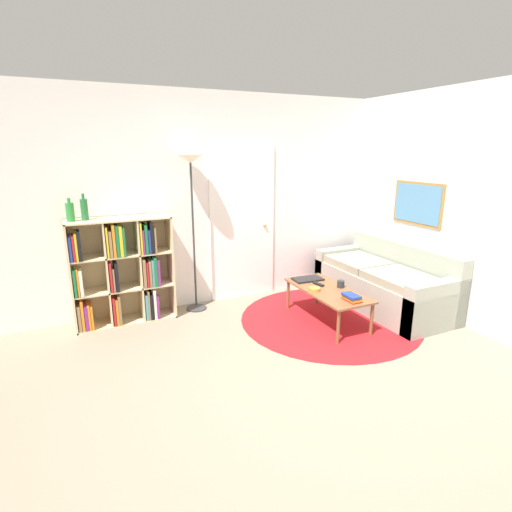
% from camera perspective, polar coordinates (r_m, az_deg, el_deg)
% --- Properties ---
extents(ground_plane, '(14.00, 14.00, 0.00)m').
position_cam_1_polar(ground_plane, '(3.52, 10.43, -18.60)').
color(ground_plane, gray).
extents(wall_back, '(7.22, 0.11, 2.60)m').
position_cam_1_polar(wall_back, '(5.09, -4.53, 7.74)').
color(wall_back, silver).
rests_on(wall_back, ground_plane).
extents(wall_right, '(0.08, 5.36, 2.60)m').
position_cam_1_polar(wall_right, '(5.30, 22.80, 7.04)').
color(wall_right, silver).
rests_on(wall_right, ground_plane).
extents(rug, '(2.08, 2.08, 0.01)m').
position_cam_1_polar(rug, '(4.82, 10.46, -8.81)').
color(rug, '#B2191E').
rests_on(rug, ground_plane).
extents(bookshelf, '(1.09, 0.34, 1.20)m').
position_cam_1_polar(bookshelf, '(4.74, -18.65, -2.21)').
color(bookshelf, beige).
rests_on(bookshelf, ground_plane).
extents(floor_lamp, '(0.29, 0.29, 1.87)m').
position_cam_1_polar(floor_lamp, '(4.72, -9.24, 10.59)').
color(floor_lamp, '#333333').
rests_on(floor_lamp, ground_plane).
extents(couch, '(0.81, 1.81, 0.79)m').
position_cam_1_polar(couch, '(5.31, 18.02, -3.78)').
color(couch, gray).
rests_on(couch, ground_plane).
extents(coffee_table, '(0.51, 1.11, 0.39)m').
position_cam_1_polar(coffee_table, '(4.64, 10.14, -5.12)').
color(coffee_table, brown).
rests_on(coffee_table, ground_plane).
extents(laptop, '(0.37, 0.23, 0.02)m').
position_cam_1_polar(laptop, '(4.90, 7.40, -3.28)').
color(laptop, black).
rests_on(laptop, coffee_table).
extents(bowl, '(0.13, 0.13, 0.04)m').
position_cam_1_polar(bowl, '(4.55, 8.37, -4.71)').
color(bowl, orange).
rests_on(bowl, coffee_table).
extents(book_stack_on_table, '(0.14, 0.21, 0.07)m').
position_cam_1_polar(book_stack_on_table, '(4.32, 13.50, -5.79)').
color(book_stack_on_table, '#B21E23').
rests_on(book_stack_on_table, coffee_table).
extents(cup, '(0.08, 0.08, 0.08)m').
position_cam_1_polar(cup, '(4.70, 12.02, -3.93)').
color(cup, '#28282D').
rests_on(cup, coffee_table).
extents(remote, '(0.07, 0.16, 0.02)m').
position_cam_1_polar(remote, '(4.74, 8.91, -3.99)').
color(remote, black).
rests_on(remote, coffee_table).
extents(bottle_left, '(0.08, 0.08, 0.24)m').
position_cam_1_polar(bottle_left, '(4.56, -25.03, 5.74)').
color(bottle_left, '#2D8438').
rests_on(bottle_left, bookshelf).
extents(bottle_middle, '(0.07, 0.07, 0.28)m').
position_cam_1_polar(bottle_middle, '(4.58, -23.32, 6.16)').
color(bottle_middle, '#236633').
rests_on(bottle_middle, bookshelf).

